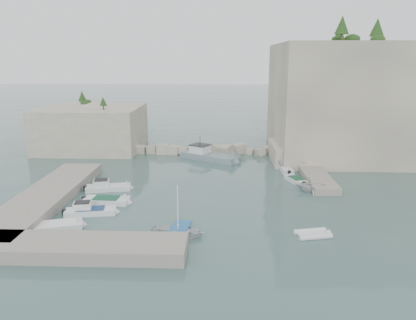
{
  "coord_description": "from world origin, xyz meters",
  "views": [
    {
      "loc": [
        1.69,
        -40.99,
        14.84
      ],
      "look_at": [
        0.0,
        6.0,
        3.0
      ],
      "focal_mm": 35.0,
      "sensor_mm": 36.0,
      "label": 1
    }
  ],
  "objects_px": {
    "tender_east_b": "(296,182)",
    "work_boat": "(210,159)",
    "motorboat_e": "(58,229)",
    "tender_east_c": "(286,171)",
    "tender_east_a": "(311,191)",
    "inflatable_dinghy": "(313,236)",
    "rowboat": "(178,235)",
    "motorboat_c": "(107,203)",
    "motorboat_b": "(108,190)",
    "motorboat_d": "(91,214)",
    "tender_east_d": "(293,170)"
  },
  "relations": [
    {
      "from": "tender_east_b",
      "to": "work_boat",
      "type": "distance_m",
      "value": 15.69
    },
    {
      "from": "motorboat_e",
      "to": "tender_east_c",
      "type": "xyz_separation_m",
      "value": [
        23.3,
        19.88,
        0.0
      ]
    },
    {
      "from": "tender_east_a",
      "to": "tender_east_b",
      "type": "distance_m",
      "value": 3.53
    },
    {
      "from": "inflatable_dinghy",
      "to": "tender_east_a",
      "type": "distance_m",
      "value": 12.41
    },
    {
      "from": "rowboat",
      "to": "motorboat_c",
      "type": "bearing_deg",
      "value": 57.46
    },
    {
      "from": "motorboat_b",
      "to": "tender_east_c",
      "type": "relative_size",
      "value": 1.3
    },
    {
      "from": "motorboat_d",
      "to": "motorboat_b",
      "type": "height_order",
      "value": "same"
    },
    {
      "from": "motorboat_e",
      "to": "motorboat_b",
      "type": "height_order",
      "value": "motorboat_b"
    },
    {
      "from": "motorboat_e",
      "to": "rowboat",
      "type": "xyz_separation_m",
      "value": [
        10.95,
        -0.96,
        0.0
      ]
    },
    {
      "from": "rowboat",
      "to": "tender_east_a",
      "type": "distance_m",
      "value": 18.67
    },
    {
      "from": "motorboat_e",
      "to": "tender_east_b",
      "type": "bearing_deg",
      "value": 13.86
    },
    {
      "from": "motorboat_b",
      "to": "tender_east_c",
      "type": "distance_m",
      "value": 23.5
    },
    {
      "from": "tender_east_d",
      "to": "motorboat_d",
      "type": "bearing_deg",
      "value": 138.76
    },
    {
      "from": "tender_east_a",
      "to": "tender_east_d",
      "type": "bearing_deg",
      "value": 4.09
    },
    {
      "from": "tender_east_c",
      "to": "work_boat",
      "type": "bearing_deg",
      "value": 55.59
    },
    {
      "from": "inflatable_dinghy",
      "to": "work_boat",
      "type": "bearing_deg",
      "value": 97.07
    },
    {
      "from": "inflatable_dinghy",
      "to": "tender_east_b",
      "type": "bearing_deg",
      "value": 72.58
    },
    {
      "from": "tender_east_b",
      "to": "inflatable_dinghy",
      "type": "bearing_deg",
      "value": 155.32
    },
    {
      "from": "motorboat_c",
      "to": "tender_east_d",
      "type": "xyz_separation_m",
      "value": [
        21.88,
        14.04,
        0.0
      ]
    },
    {
      "from": "tender_east_d",
      "to": "inflatable_dinghy",
      "type": "bearing_deg",
      "value": -173.65
    },
    {
      "from": "rowboat",
      "to": "tender_east_d",
      "type": "height_order",
      "value": "tender_east_d"
    },
    {
      "from": "tender_east_a",
      "to": "work_boat",
      "type": "bearing_deg",
      "value": 40.63
    },
    {
      "from": "motorboat_d",
      "to": "motorboat_b",
      "type": "relative_size",
      "value": 0.97
    },
    {
      "from": "motorboat_c",
      "to": "work_boat",
      "type": "xyz_separation_m",
      "value": [
        10.32,
        19.35,
        0.0
      ]
    },
    {
      "from": "rowboat",
      "to": "tender_east_a",
      "type": "bearing_deg",
      "value": -38.42
    },
    {
      "from": "motorboat_d",
      "to": "tender_east_b",
      "type": "bearing_deg",
      "value": 17.36
    },
    {
      "from": "tender_east_d",
      "to": "motorboat_b",
      "type": "bearing_deg",
      "value": 124.41
    },
    {
      "from": "tender_east_c",
      "to": "work_boat",
      "type": "xyz_separation_m",
      "value": [
        -10.45,
        6.19,
        0.0
      ]
    },
    {
      "from": "inflatable_dinghy",
      "to": "tender_east_c",
      "type": "bearing_deg",
      "value": 75.06
    },
    {
      "from": "inflatable_dinghy",
      "to": "tender_east_d",
      "type": "xyz_separation_m",
      "value": [
        1.89,
        21.48,
        0.0
      ]
    },
    {
      "from": "inflatable_dinghy",
      "to": "tender_east_a",
      "type": "xyz_separation_m",
      "value": [
        2.37,
        12.18,
        0.0
      ]
    },
    {
      "from": "rowboat",
      "to": "work_boat",
      "type": "xyz_separation_m",
      "value": [
        1.91,
        27.03,
        0.0
      ]
    },
    {
      "from": "motorboat_e",
      "to": "rowboat",
      "type": "bearing_deg",
      "value": -23.06
    },
    {
      "from": "motorboat_b",
      "to": "work_boat",
      "type": "bearing_deg",
      "value": 42.16
    },
    {
      "from": "motorboat_b",
      "to": "motorboat_d",
      "type": "bearing_deg",
      "value": -98.29
    },
    {
      "from": "motorboat_c",
      "to": "tender_east_b",
      "type": "relative_size",
      "value": 1.3
    },
    {
      "from": "tender_east_a",
      "to": "tender_east_c",
      "type": "relative_size",
      "value": 0.82
    },
    {
      "from": "motorboat_c",
      "to": "tender_east_a",
      "type": "height_order",
      "value": "tender_east_a"
    },
    {
      "from": "motorboat_d",
      "to": "tender_east_a",
      "type": "xyz_separation_m",
      "value": [
        23.03,
        7.92,
        0.0
      ]
    },
    {
      "from": "motorboat_b",
      "to": "tender_east_d",
      "type": "relative_size",
      "value": 1.21
    },
    {
      "from": "motorboat_d",
      "to": "tender_east_c",
      "type": "xyz_separation_m",
      "value": [
        21.44,
        16.34,
        0.0
      ]
    },
    {
      "from": "motorboat_b",
      "to": "tender_east_b",
      "type": "height_order",
      "value": "motorboat_b"
    },
    {
      "from": "motorboat_b",
      "to": "inflatable_dinghy",
      "type": "distance_m",
      "value": 24.06
    },
    {
      "from": "motorboat_e",
      "to": "motorboat_b",
      "type": "relative_size",
      "value": 0.85
    },
    {
      "from": "tender_east_b",
      "to": "tender_east_d",
      "type": "height_order",
      "value": "tender_east_d"
    },
    {
      "from": "rowboat",
      "to": "tender_east_c",
      "type": "relative_size",
      "value": 1.08
    },
    {
      "from": "motorboat_d",
      "to": "tender_east_c",
      "type": "distance_m",
      "value": 26.96
    },
    {
      "from": "inflatable_dinghy",
      "to": "work_boat",
      "type": "xyz_separation_m",
      "value": [
        -9.66,
        26.79,
        0.0
      ]
    },
    {
      "from": "rowboat",
      "to": "tender_east_c",
      "type": "height_order",
      "value": "rowboat"
    },
    {
      "from": "tender_east_a",
      "to": "motorboat_e",
      "type": "bearing_deg",
      "value": 115.88
    }
  ]
}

